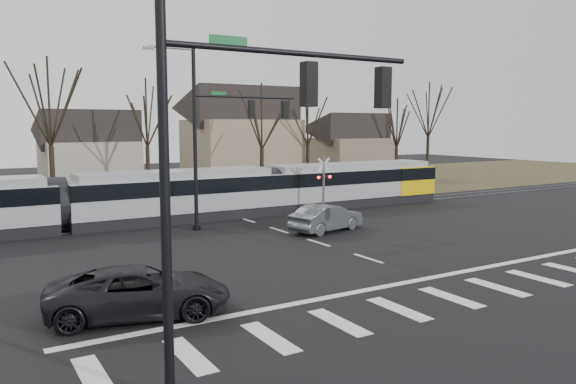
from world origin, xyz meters
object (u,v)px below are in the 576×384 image
tram (174,194)px  sedan (327,218)px  rail_crossing_signal (324,188)px  suv (140,292)px

tram → sedan: bearing=-50.9°
tram → rail_crossing_signal: size_ratio=10.46×
rail_crossing_signal → sedan: bearing=-122.7°
tram → sedan: size_ratio=8.42×
suv → rail_crossing_signal: bearing=-35.7°
suv → rail_crossing_signal: 20.70m
sedan → rail_crossing_signal: rail_crossing_signal is taller
sedan → suv: suv is taller
tram → suv: (-6.92, -16.31, -0.95)m
tram → suv: tram is taller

